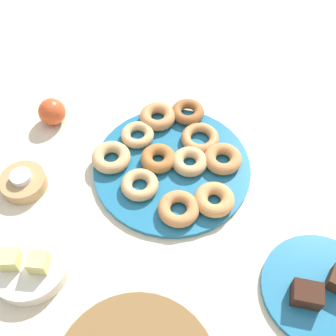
{
  "coord_description": "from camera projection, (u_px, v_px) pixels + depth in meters",
  "views": [
    {
      "loc": [
        -0.17,
        0.56,
        0.8
      ],
      "look_at": [
        0.0,
        0.03,
        0.04
      ],
      "focal_mm": 45.2,
      "sensor_mm": 36.0,
      "label": 1
    }
  ],
  "objects": [
    {
      "name": "candle_holder",
      "position": [
        24.0,
        183.0,
        0.95
      ],
      "size": [
        0.1,
        0.1,
        0.03
      ],
      "primitive_type": "cylinder",
      "color": "tan",
      "rests_on": "ground_plane"
    },
    {
      "name": "tealight",
      "position": [
        21.0,
        177.0,
        0.93
      ],
      "size": [
        0.05,
        0.05,
        0.01
      ],
      "primitive_type": "cylinder",
      "color": "silver",
      "rests_on": "candle_holder"
    },
    {
      "name": "donut_6",
      "position": [
        158.0,
        159.0,
        0.98
      ],
      "size": [
        0.1,
        0.1,
        0.03
      ],
      "primitive_type": "torus",
      "rotation": [
        0.0,
        0.0,
        1.85
      ],
      "color": "#AD6B33",
      "rests_on": "donut_plate"
    },
    {
      "name": "cake_plate",
      "position": [
        320.0,
        290.0,
        0.82
      ],
      "size": [
        0.23,
        0.23,
        0.01
      ],
      "primitive_type": "cylinder",
      "color": "#1E6B93",
      "rests_on": "ground_plane"
    },
    {
      "name": "donut_1",
      "position": [
        179.0,
        209.0,
        0.9
      ],
      "size": [
        0.1,
        0.1,
        0.03
      ],
      "primitive_type": "torus",
      "rotation": [
        0.0,
        0.0,
        3.31
      ],
      "color": "#C6844C",
      "rests_on": "donut_plate"
    },
    {
      "name": "fruit_bowl",
      "position": [
        30.0,
        265.0,
        0.83
      ],
      "size": [
        0.16,
        0.16,
        0.03
      ],
      "primitive_type": "cylinder",
      "color": "silver",
      "rests_on": "ground_plane"
    },
    {
      "name": "donut_plate",
      "position": [
        172.0,
        167.0,
        0.99
      ],
      "size": [
        0.37,
        0.37,
        0.01
      ],
      "primitive_type": "cylinder",
      "color": "#1E6B93",
      "rests_on": "ground_plane"
    },
    {
      "name": "donut_0",
      "position": [
        158.0,
        117.0,
        1.05
      ],
      "size": [
        0.11,
        0.11,
        0.03
      ],
      "primitive_type": "torus",
      "rotation": [
        0.0,
        0.0,
        0.34
      ],
      "color": "#C6844C",
      "rests_on": "donut_plate"
    },
    {
      "name": "donut_8",
      "position": [
        137.0,
        135.0,
        1.02
      ],
      "size": [
        0.11,
        0.11,
        0.02
      ],
      "primitive_type": "torus",
      "rotation": [
        0.0,
        0.0,
        5.77
      ],
      "color": "tan",
      "rests_on": "donut_plate"
    },
    {
      "name": "apple",
      "position": [
        52.0,
        112.0,
        1.05
      ],
      "size": [
        0.07,
        0.07,
        0.07
      ],
      "primitive_type": "sphere",
      "color": "#CC4C23",
      "rests_on": "ground_plane"
    },
    {
      "name": "brownie_far",
      "position": [
        307.0,
        294.0,
        0.78
      ],
      "size": [
        0.06,
        0.05,
        0.04
      ],
      "primitive_type": "cube",
      "rotation": [
        0.0,
        0.0,
        0.12
      ],
      "color": "#381E14",
      "rests_on": "cake_plate"
    },
    {
      "name": "melon_chunk_right",
      "position": [
        10.0,
        259.0,
        0.81
      ],
      "size": [
        0.05,
        0.05,
        0.04
      ],
      "primitive_type": "cube",
      "rotation": [
        0.0,
        0.0,
        0.34
      ],
      "color": "#DBD67A",
      "rests_on": "fruit_bowl"
    },
    {
      "name": "donut_5",
      "position": [
        214.0,
        200.0,
        0.91
      ],
      "size": [
        0.12,
        0.12,
        0.03
      ],
      "primitive_type": "torus",
      "rotation": [
        0.0,
        0.0,
        5.65
      ],
      "color": "tan",
      "rests_on": "donut_plate"
    },
    {
      "name": "donut_4",
      "position": [
        200.0,
        138.0,
        1.02
      ],
      "size": [
        0.1,
        0.1,
        0.02
      ],
      "primitive_type": "torus",
      "rotation": [
        0.0,
        0.0,
        6.15
      ],
      "color": "#C6844C",
      "rests_on": "donut_plate"
    },
    {
      "name": "donut_2",
      "position": [
        223.0,
        159.0,
        0.98
      ],
      "size": [
        0.09,
        0.09,
        0.03
      ],
      "primitive_type": "torus",
      "rotation": [
        0.0,
        0.0,
        3.14
      ],
      "color": "#C6844C",
      "rests_on": "donut_plate"
    },
    {
      "name": "ground_plane",
      "position": [
        172.0,
        169.0,
        0.99
      ],
      "size": [
        2.4,
        2.4,
        0.0
      ],
      "primitive_type": "plane",
      "color": "beige"
    },
    {
      "name": "donut_9",
      "position": [
        188.0,
        112.0,
        1.07
      ],
      "size": [
        0.09,
        0.09,
        0.03
      ],
      "primitive_type": "torus",
      "rotation": [
        0.0,
        0.0,
        3.02
      ],
      "color": "#995B2D",
      "rests_on": "donut_plate"
    },
    {
      "name": "donut_7",
      "position": [
        111.0,
        157.0,
        0.98
      ],
      "size": [
        0.13,
        0.13,
        0.03
      ],
      "primitive_type": "torus",
      "rotation": [
        0.0,
        0.0,
        2.37
      ],
      "color": "tan",
      "rests_on": "donut_plate"
    },
    {
      "name": "donut_3",
      "position": [
        140.0,
        185.0,
        0.94
      ],
      "size": [
        0.11,
        0.11,
        0.03
      ],
      "primitive_type": "torus",
      "rotation": [
        0.0,
        0.0,
        5.03
      ],
      "color": "tan",
      "rests_on": "donut_plate"
    },
    {
      "name": "melon_chunk_left",
      "position": [
        38.0,
        262.0,
        0.8
      ],
      "size": [
        0.04,
        0.04,
        0.04
      ],
      "primitive_type": "cube",
      "rotation": [
        0.0,
        0.0,
        0.24
      ],
      "color": "#DBD67A",
      "rests_on": "fruit_bowl"
    },
    {
      "name": "donut_10",
      "position": [
        190.0,
        162.0,
        0.97
      ],
      "size": [
        0.1,
        0.1,
        0.03
      ],
      "primitive_type": "torus",
      "rotation": [
        0.0,
        0.0,
        3.38
      ],
      "color": "tan",
      "rests_on": "donut_plate"
    }
  ]
}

